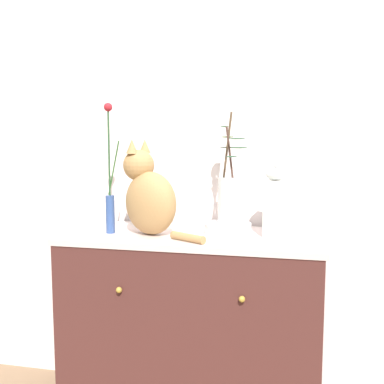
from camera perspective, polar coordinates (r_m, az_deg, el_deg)
name	(u,v)px	position (r m, az deg, el deg)	size (l,w,h in m)	color
wall_back	(206,126)	(2.22, 1.70, 8.13)	(4.40, 0.08, 2.60)	white
sideboard	(192,329)	(2.09, 0.00, -16.56)	(1.09, 0.48, 0.84)	#4C2623
cat_sitting	(149,196)	(1.95, -5.39, -0.46)	(0.41, 0.29, 0.40)	#B08450
vase_slim_green	(110,193)	(1.99, -10.12, -0.12)	(0.07, 0.04, 0.55)	#345090
bowl_porcelain	(228,229)	(1.96, 4.44, -4.55)	(0.20, 0.20, 0.05)	silver
vase_glass_clear	(228,196)	(1.94, 4.50, -0.44)	(0.14, 0.17, 0.47)	silver
jar_lidded_porcelain	(275,203)	(1.93, 10.24, -1.35)	(0.09, 0.09, 0.31)	white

